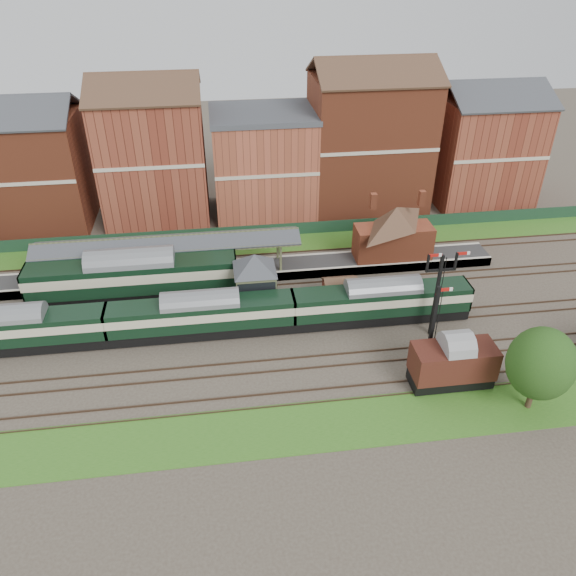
{
  "coord_description": "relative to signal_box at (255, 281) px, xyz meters",
  "views": [
    {
      "loc": [
        -5.85,
        -40.19,
        30.51
      ],
      "look_at": [
        -0.13,
        2.0,
        3.0
      ],
      "focal_mm": 35.0,
      "sensor_mm": 36.0,
      "label": 1
    }
  ],
  "objects": [
    {
      "name": "brick_hut",
      "position": [
        8.0,
        0.0,
        -2.0
      ],
      "size": [
        3.2,
        2.64,
        2.94
      ],
      "color": "maroon",
      "rests_on": "ground"
    },
    {
      "name": "semaphore_siding",
      "position": [
        13.02,
        -10.25,
        0.96
      ],
      "size": [
        1.23,
        0.25,
        8.0
      ],
      "color": "black",
      "rests_on": "ground"
    },
    {
      "name": "dmu_train",
      "position": [
        -4.96,
        -3.25,
        -1.01
      ],
      "size": [
        48.2,
        2.54,
        3.7
      ],
      "color": "black",
      "rests_on": "ground"
    },
    {
      "name": "town_backdrop",
      "position": [
        2.82,
        21.75,
        3.81
      ],
      "size": [
        69.0,
        10.0,
        16.0
      ],
      "color": "brown",
      "rests_on": "ground"
    },
    {
      "name": "semaphore_bracket",
      "position": [
        15.04,
        -5.75,
        1.44
      ],
      "size": [
        3.6,
        0.25,
        8.18
      ],
      "color": "black",
      "rests_on": "ground"
    },
    {
      "name": "fence",
      "position": [
        3.0,
        14.75,
        -2.44
      ],
      "size": [
        90.0,
        0.12,
        1.5
      ],
      "primitive_type": "cube",
      "color": "#193823",
      "rests_on": "ground"
    },
    {
      "name": "ground",
      "position": [
        3.0,
        -3.25,
        -3.19
      ],
      "size": [
        160.0,
        160.0,
        0.0
      ],
      "primitive_type": "plane",
      "color": "#473D33",
      "rests_on": "ground"
    },
    {
      "name": "goods_van_a",
      "position": [
        14.24,
        -12.25,
        -1.01
      ],
      "size": [
        6.35,
        2.75,
        3.85
      ],
      "color": "black",
      "rests_on": "ground"
    },
    {
      "name": "station_building",
      "position": [
        15.0,
        6.5,
        0.76
      ],
      "size": [
        8.1,
        8.1,
        5.9
      ],
      "color": "brown",
      "rests_on": "platform"
    },
    {
      "name": "platform_railcar",
      "position": [
        -11.32,
        3.25,
        -0.57
      ],
      "size": [
        19.59,
        3.08,
        4.51
      ],
      "color": "black",
      "rests_on": "ground"
    },
    {
      "name": "signal_box",
      "position": [
        0.0,
        0.0,
        0.0
      ],
      "size": [
        5.4,
        5.4,
        6.0
      ],
      "color": "#707F5A",
      "rests_on": "ground"
    },
    {
      "name": "grass_front",
      "position": [
        3.0,
        -15.25,
        -3.16
      ],
      "size": [
        90.0,
        5.0,
        0.06
      ],
      "primitive_type": "cube",
      "color": "#2D6619",
      "rests_on": "ground"
    },
    {
      "name": "tree_far",
      "position": [
        19.18,
        -15.48,
        1.07
      ],
      "size": [
        4.84,
        4.84,
        7.06
      ],
      "color": "#382619",
      "rests_on": "ground"
    },
    {
      "name": "grass_back",
      "position": [
        3.0,
        12.75,
        -3.16
      ],
      "size": [
        90.0,
        4.5,
        0.06
      ],
      "primitive_type": "cube",
      "color": "#2D6619",
      "rests_on": "ground"
    },
    {
      "name": "platform",
      "position": [
        -2.0,
        6.5,
        -2.69
      ],
      "size": [
        55.0,
        3.4,
        1.0
      ],
      "primitive_type": "cube",
      "color": "#2D2D2D",
      "rests_on": "ground"
    },
    {
      "name": "canopy",
      "position": [
        -8.0,
        6.5,
        1.39
      ],
      "size": [
        26.0,
        3.89,
        4.08
      ],
      "color": "#494D30",
      "rests_on": "platform"
    }
  ]
}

